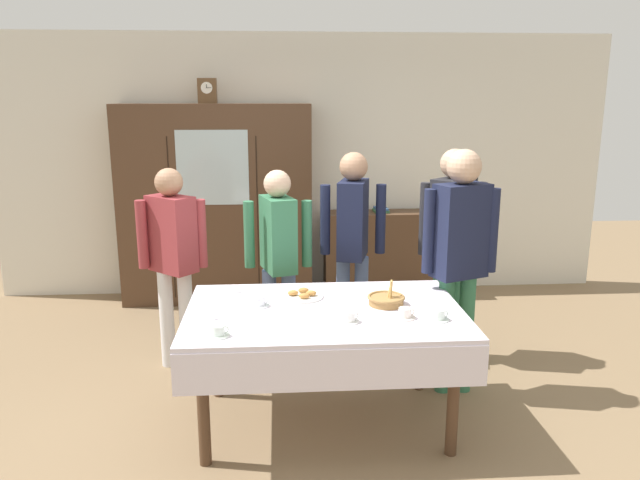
# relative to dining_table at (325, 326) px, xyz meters

# --- Properties ---
(ground_plane) EXTENTS (12.00, 12.00, 0.00)m
(ground_plane) POSITION_rel_dining_table_xyz_m (0.00, 0.24, -0.68)
(ground_plane) COLOR #846B4C
(ground_plane) RESTS_ON ground
(back_wall) EXTENTS (6.40, 0.10, 2.70)m
(back_wall) POSITION_rel_dining_table_xyz_m (0.00, 2.89, 0.67)
(back_wall) COLOR silver
(back_wall) RESTS_ON ground
(dining_table) EXTENTS (1.72, 1.12, 0.78)m
(dining_table) POSITION_rel_dining_table_xyz_m (0.00, 0.00, 0.00)
(dining_table) COLOR #4C3321
(dining_table) RESTS_ON ground
(wall_cabinet) EXTENTS (1.91, 0.46, 2.00)m
(wall_cabinet) POSITION_rel_dining_table_xyz_m (-0.90, 2.59, 0.32)
(wall_cabinet) COLOR #4C3321
(wall_cabinet) RESTS_ON ground
(mantel_clock) EXTENTS (0.18, 0.11, 0.24)m
(mantel_clock) POSITION_rel_dining_table_xyz_m (-0.94, 2.59, 1.44)
(mantel_clock) COLOR brown
(mantel_clock) RESTS_ON wall_cabinet
(bookshelf_low) EXTENTS (1.17, 0.35, 0.89)m
(bookshelf_low) POSITION_rel_dining_table_xyz_m (0.79, 2.64, -0.23)
(bookshelf_low) COLOR #4C3321
(bookshelf_low) RESTS_ON ground
(book_stack) EXTENTS (0.16, 0.20, 0.05)m
(book_stack) POSITION_rel_dining_table_xyz_m (0.79, 2.64, 0.24)
(book_stack) COLOR #3D754C
(book_stack) RESTS_ON bookshelf_low
(tea_cup_near_left) EXTENTS (0.13, 0.13, 0.06)m
(tea_cup_near_left) POSITION_rel_dining_table_xyz_m (-0.62, -0.36, 0.13)
(tea_cup_near_left) COLOR silver
(tea_cup_near_left) RESTS_ON dining_table
(tea_cup_mid_left) EXTENTS (0.13, 0.13, 0.06)m
(tea_cup_mid_left) POSITION_rel_dining_table_xyz_m (0.13, -0.19, 0.13)
(tea_cup_mid_left) COLOR white
(tea_cup_mid_left) RESTS_ON dining_table
(tea_cup_back_edge) EXTENTS (0.13, 0.13, 0.06)m
(tea_cup_back_edge) POSITION_rel_dining_table_xyz_m (0.66, -0.20, 0.13)
(tea_cup_back_edge) COLOR silver
(tea_cup_back_edge) RESTS_ON dining_table
(tea_cup_near_right) EXTENTS (0.13, 0.13, 0.06)m
(tea_cup_near_right) POSITION_rel_dining_table_xyz_m (0.47, -0.15, 0.12)
(tea_cup_near_right) COLOR white
(tea_cup_near_right) RESTS_ON dining_table
(tea_cup_front_edge) EXTENTS (0.13, 0.13, 0.06)m
(tea_cup_front_edge) POSITION_rel_dining_table_xyz_m (-0.41, 0.12, 0.13)
(tea_cup_front_edge) COLOR white
(tea_cup_front_edge) RESTS_ON dining_table
(bread_basket) EXTENTS (0.24, 0.24, 0.16)m
(bread_basket) POSITION_rel_dining_table_xyz_m (0.40, 0.09, 0.13)
(bread_basket) COLOR #9E7542
(bread_basket) RESTS_ON dining_table
(pastry_plate) EXTENTS (0.28, 0.28, 0.05)m
(pastry_plate) POSITION_rel_dining_table_xyz_m (-0.13, 0.28, 0.11)
(pastry_plate) COLOR white
(pastry_plate) RESTS_ON dining_table
(spoon_center) EXTENTS (0.12, 0.02, 0.01)m
(spoon_center) POSITION_rel_dining_table_xyz_m (-0.58, 0.40, 0.10)
(spoon_center) COLOR silver
(spoon_center) RESTS_ON dining_table
(spoon_front_edge) EXTENTS (0.12, 0.02, 0.01)m
(spoon_front_edge) POSITION_rel_dining_table_xyz_m (-0.69, -0.09, 0.10)
(spoon_front_edge) COLOR silver
(spoon_front_edge) RESTS_ON dining_table
(person_beside_shelf) EXTENTS (0.52, 0.40, 1.65)m
(person_beside_shelf) POSITION_rel_dining_table_xyz_m (0.31, 1.13, 0.33)
(person_beside_shelf) COLOR slate
(person_beside_shelf) RESTS_ON ground
(person_behind_table_left) EXTENTS (0.52, 0.39, 1.56)m
(person_behind_table_left) POSITION_rel_dining_table_xyz_m (-1.08, 0.99, 0.26)
(person_behind_table_left) COLOR silver
(person_behind_table_left) RESTS_ON ground
(person_behind_table_right) EXTENTS (0.52, 0.39, 1.69)m
(person_behind_table_right) POSITION_rel_dining_table_xyz_m (1.07, 1.00, 0.35)
(person_behind_table_right) COLOR #33704C
(person_behind_table_right) RESTS_ON ground
(person_by_cabinet) EXTENTS (0.52, 0.40, 1.54)m
(person_by_cabinet) POSITION_rel_dining_table_xyz_m (-0.28, 0.99, 0.25)
(person_by_cabinet) COLOR slate
(person_by_cabinet) RESTS_ON ground
(person_near_right_end) EXTENTS (0.52, 0.32, 1.73)m
(person_near_right_end) POSITION_rel_dining_table_xyz_m (0.96, 0.41, 0.38)
(person_near_right_end) COLOR #33704C
(person_near_right_end) RESTS_ON ground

